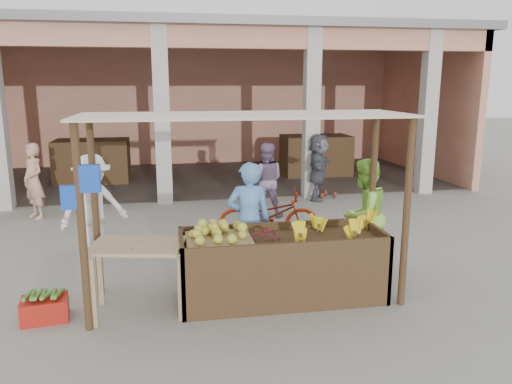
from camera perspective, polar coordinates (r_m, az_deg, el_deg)
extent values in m
plane|color=gray|center=(6.59, -1.41, -12.29)|extent=(60.00, 60.00, 0.00)
cube|color=tan|center=(17.36, -7.20, 9.82)|extent=(14.00, 0.20, 4.00)
cube|color=tan|center=(16.41, 18.56, 9.14)|extent=(0.20, 6.00, 4.00)
cube|color=tan|center=(11.65, -5.89, 17.24)|extent=(14.00, 0.30, 0.50)
cube|color=slate|center=(14.51, -6.80, 17.64)|extent=(14.40, 6.40, 0.20)
cube|color=beige|center=(11.60, -10.68, 8.46)|extent=(0.35, 0.35, 4.00)
cube|color=beige|center=(12.08, 6.34, 8.75)|extent=(0.35, 0.35, 4.00)
cube|color=beige|center=(13.24, 19.05, 8.47)|extent=(0.35, 0.35, 4.00)
cube|color=#4E351F|center=(14.74, -18.19, 3.38)|extent=(2.00, 1.20, 1.20)
cube|color=#4E351F|center=(15.23, 6.84, 4.18)|extent=(2.00, 1.20, 1.20)
cube|color=#4E351F|center=(6.52, 2.97, -8.77)|extent=(2.60, 0.95, 0.80)
cylinder|color=#4E351F|center=(5.78, -19.27, -4.18)|extent=(0.09, 0.09, 2.35)
cylinder|color=#4E351F|center=(6.36, 16.82, -2.51)|extent=(0.09, 0.09, 2.35)
cylinder|color=#4E351F|center=(6.78, -17.91, -1.68)|extent=(0.09, 0.09, 2.35)
cylinder|color=#4E351F|center=(7.29, 13.15, -0.44)|extent=(0.09, 0.09, 2.35)
cube|color=beige|center=(6.09, -1.17, 8.78)|extent=(4.00, 1.35, 0.03)
cube|color=blue|center=(5.63, -18.48, 1.48)|extent=(0.22, 0.08, 0.30)
cube|color=blue|center=(5.71, -20.52, -0.59)|extent=(0.18, 0.07, 0.26)
cube|color=#9A7D4F|center=(6.27, -4.27, -5.50)|extent=(0.81, 0.70, 0.06)
ellipsoid|color=yellow|center=(6.24, -4.28, -4.58)|extent=(0.69, 0.61, 0.15)
ellipsoid|color=maroon|center=(6.37, 1.23, -4.80)|extent=(0.45, 0.37, 0.14)
cube|color=tan|center=(6.14, -13.46, -5.98)|extent=(1.20, 0.92, 0.04)
cube|color=tan|center=(6.06, -18.12, -10.94)|extent=(0.06, 0.06, 0.83)
cube|color=tan|center=(5.99, -8.65, -10.71)|extent=(0.06, 0.06, 0.83)
cube|color=tan|center=(6.63, -17.40, -8.85)|extent=(0.06, 0.06, 0.83)
cube|color=tan|center=(6.57, -8.80, -8.61)|extent=(0.06, 0.06, 0.83)
cube|color=#B41D13|center=(6.55, -22.98, -12.20)|extent=(0.57, 0.45, 0.27)
ellipsoid|color=maroon|center=(12.14, 7.58, 0.59)|extent=(0.43, 0.43, 0.58)
ellipsoid|color=maroon|center=(12.29, 9.03, 0.69)|extent=(0.43, 0.43, 0.58)
ellipsoid|color=maroon|center=(12.47, 7.95, 0.89)|extent=(0.43, 0.43, 0.58)
imported|color=#62A2F0|center=(7.06, -0.80, -2.83)|extent=(0.71, 0.55, 1.80)
imported|color=#93D648|center=(7.52, 12.21, -2.26)|extent=(0.99, 0.86, 1.78)
imported|color=maroon|center=(8.79, 1.46, -2.56)|extent=(0.95, 1.94, 0.97)
imported|color=silver|center=(8.32, -18.08, -1.12)|extent=(1.29, 1.02, 1.79)
imported|color=#51525E|center=(11.92, 7.15, 3.05)|extent=(1.20, 1.67, 1.67)
imported|color=tan|center=(11.18, -24.08, 1.30)|extent=(0.74, 0.75, 1.62)
imported|color=slate|center=(10.33, 1.12, 1.76)|extent=(0.91, 0.65, 1.69)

